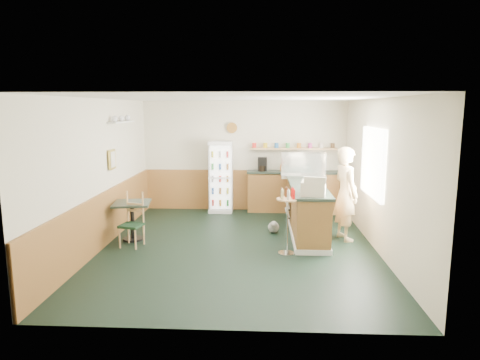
# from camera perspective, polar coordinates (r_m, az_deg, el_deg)

# --- Properties ---
(ground) EXTENTS (6.00, 6.00, 0.00)m
(ground) POSITION_cam_1_polar(r_m,az_deg,el_deg) (7.98, -0.33, -8.91)
(ground) COLOR black
(ground) RESTS_ON ground
(room_envelope) EXTENTS (5.04, 6.02, 2.72)m
(room_envelope) POSITION_cam_1_polar(r_m,az_deg,el_deg) (8.37, -1.61, 2.68)
(room_envelope) COLOR beige
(room_envelope) RESTS_ON ground
(service_counter) EXTENTS (0.68, 3.01, 1.01)m
(service_counter) POSITION_cam_1_polar(r_m,az_deg,el_deg) (8.92, 8.77, -3.94)
(service_counter) COLOR #9E6B33
(service_counter) RESTS_ON ground
(back_counter) EXTENTS (2.24, 0.42, 1.69)m
(back_counter) POSITION_cam_1_polar(r_m,az_deg,el_deg) (10.57, 6.97, -1.29)
(back_counter) COLOR #9E6B33
(back_counter) RESTS_ON ground
(drinks_fridge) EXTENTS (0.57, 0.51, 1.74)m
(drinks_fridge) POSITION_cam_1_polar(r_m,az_deg,el_deg) (10.47, -2.56, 0.44)
(drinks_fridge) COLOR white
(drinks_fridge) RESTS_ON ground
(display_case) EXTENTS (0.97, 0.51, 0.55)m
(display_case) POSITION_cam_1_polar(r_m,az_deg,el_deg) (9.54, 8.42, 1.96)
(display_case) COLOR silver
(display_case) RESTS_ON service_counter
(cash_register) EXTENTS (0.49, 0.51, 0.24)m
(cash_register) POSITION_cam_1_polar(r_m,az_deg,el_deg) (7.66, 9.76, -1.09)
(cash_register) COLOR beige
(cash_register) RESTS_ON service_counter
(shopkeeper) EXTENTS (0.60, 0.71, 1.81)m
(shopkeeper) POSITION_cam_1_polar(r_m,az_deg,el_deg) (8.45, 13.91, -1.80)
(shopkeeper) COLOR tan
(shopkeeper) RESTS_ON ground
(condiment_stand) EXTENTS (0.37, 0.37, 1.16)m
(condiment_stand) POSITION_cam_1_polar(r_m,az_deg,el_deg) (7.46, 6.29, -4.31)
(condiment_stand) COLOR silver
(condiment_stand) RESTS_ON ground
(newspaper_rack) EXTENTS (0.09, 0.44, 0.52)m
(newspaper_rack) POSITION_cam_1_polar(r_m,az_deg,el_deg) (9.18, 6.36, -3.33)
(newspaper_rack) COLOR black
(newspaper_rack) RESTS_ON ground
(cafe_table) EXTENTS (0.77, 0.77, 0.75)m
(cafe_table) POSITION_cam_1_polar(r_m,az_deg,el_deg) (8.50, -14.18, -4.36)
(cafe_table) COLOR black
(cafe_table) RESTS_ON ground
(cafe_chair) EXTENTS (0.44, 0.44, 1.00)m
(cafe_chair) POSITION_cam_1_polar(r_m,az_deg,el_deg) (8.19, -14.15, -4.90)
(cafe_chair) COLOR black
(cafe_chair) RESTS_ON ground
(dog_doorstop) EXTENTS (0.23, 0.30, 0.28)m
(dog_doorstop) POSITION_cam_1_polar(r_m,az_deg,el_deg) (8.82, 4.51, -6.23)
(dog_doorstop) COLOR gray
(dog_doorstop) RESTS_ON ground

